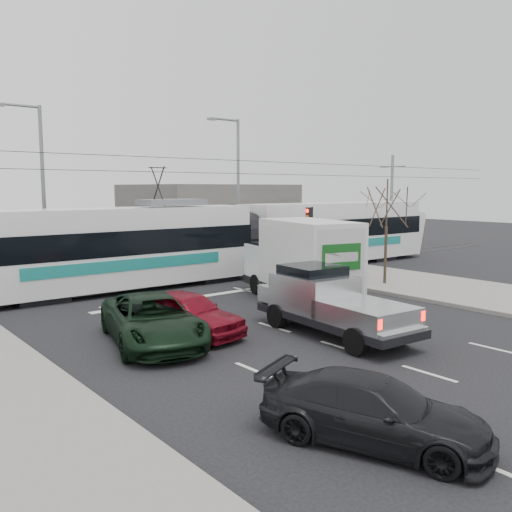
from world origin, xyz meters
TOP-DOWN VIEW (x-y plane):
  - ground at (0.00, 0.00)m, footprint 120.00×120.00m
  - sidewalk_right at (9.00, 0.00)m, footprint 6.00×60.00m
  - rails at (0.00, 10.00)m, footprint 60.00×1.60m
  - building_right at (12.00, 24.00)m, footprint 12.00×10.00m
  - bare_tree at (7.60, 2.50)m, footprint 2.40×2.40m
  - traffic_signal at (6.47, 6.50)m, footprint 0.44×0.44m
  - street_lamp_near at (7.31, 14.00)m, footprint 2.38×0.25m
  - street_lamp_far at (-4.19, 16.00)m, footprint 2.38×0.25m
  - catenary at (0.00, 10.00)m, footprint 60.00×0.20m
  - tram at (4.30, 9.49)m, footprint 27.90×3.36m
  - silver_pickup at (-0.84, -1.63)m, footprint 2.54×6.09m
  - box_truck at (1.99, 2.46)m, footprint 4.04×7.23m
  - navy_pickup at (5.63, 6.86)m, footprint 3.78×5.55m
  - green_car at (-5.84, 0.91)m, footprint 3.76×5.77m
  - red_car at (-4.49, 1.08)m, footprint 2.43×4.46m
  - dark_car at (-5.83, -7.50)m, footprint 3.27×4.65m

SIDE VIEW (x-z plane):
  - ground at x=0.00m, z-range 0.00..0.00m
  - rails at x=0.00m, z-range 0.00..0.03m
  - sidewalk_right at x=9.00m, z-range 0.00..0.15m
  - dark_car at x=-5.83m, z-range 0.00..1.25m
  - red_car at x=-4.49m, z-range 0.00..1.44m
  - green_car at x=-5.84m, z-range 0.00..1.48m
  - silver_pickup at x=-0.84m, z-range -0.01..2.15m
  - navy_pickup at x=5.63m, z-range -0.01..2.19m
  - box_truck at x=1.99m, z-range -0.02..3.41m
  - tram at x=4.30m, z-range -0.82..4.86m
  - building_right at x=12.00m, z-range 0.00..5.00m
  - traffic_signal at x=6.47m, z-range 0.94..4.54m
  - bare_tree at x=7.60m, z-range 1.29..6.29m
  - catenary at x=0.00m, z-range 0.38..7.38m
  - street_lamp_near at x=7.31m, z-range 0.61..9.61m
  - street_lamp_far at x=-4.19m, z-range 0.61..9.61m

